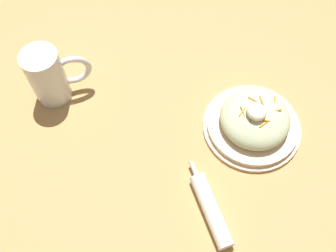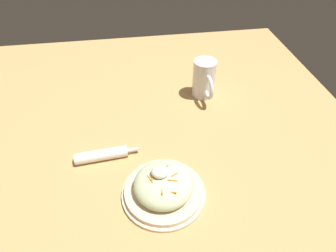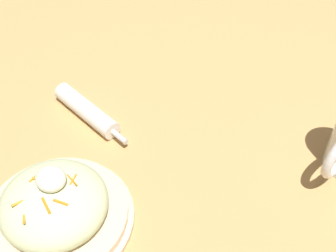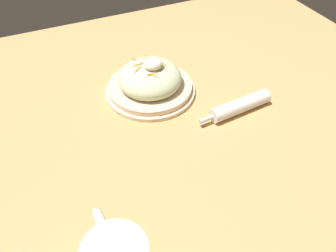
% 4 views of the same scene
% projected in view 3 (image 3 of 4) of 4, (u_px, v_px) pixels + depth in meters
% --- Properties ---
extents(ground_plane, '(1.43, 1.43, 0.00)m').
position_uv_depth(ground_plane, '(192.00, 141.00, 0.77)').
color(ground_plane, tan).
extents(salad_plate, '(0.23, 0.23, 0.10)m').
position_uv_depth(salad_plate, '(55.00, 208.00, 0.63)').
color(salad_plate, beige).
rests_on(salad_plate, ground_plane).
extents(napkin_roll, '(0.20, 0.05, 0.03)m').
position_uv_depth(napkin_roll, '(87.00, 111.00, 0.80)').
color(napkin_roll, white).
rests_on(napkin_roll, ground_plane).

